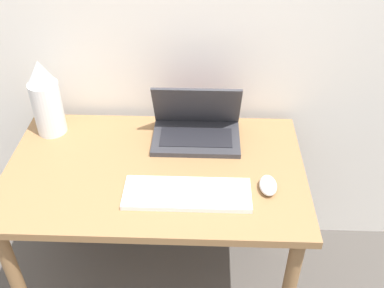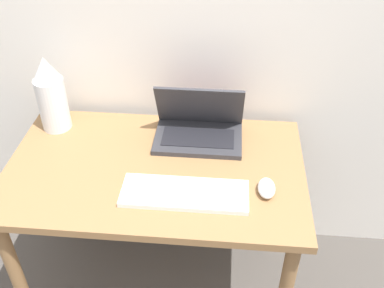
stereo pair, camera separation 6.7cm
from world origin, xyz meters
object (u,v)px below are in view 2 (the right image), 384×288
at_px(laptop, 199,127).
at_px(keyboard, 185,193).
at_px(mouse, 267,188).
at_px(vase, 51,95).

height_order(laptop, keyboard, laptop).
relative_size(laptop, mouse, 3.39).
relative_size(laptop, keyboard, 0.79).
relative_size(mouse, vase, 0.32).
relative_size(keyboard, vase, 1.38).
bearing_deg(mouse, laptop, 130.72).
bearing_deg(keyboard, mouse, 8.62).
height_order(keyboard, vase, vase).
xyz_separation_m(laptop, keyboard, (-0.02, -0.34, -0.04)).
bearing_deg(vase, mouse, -20.68).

